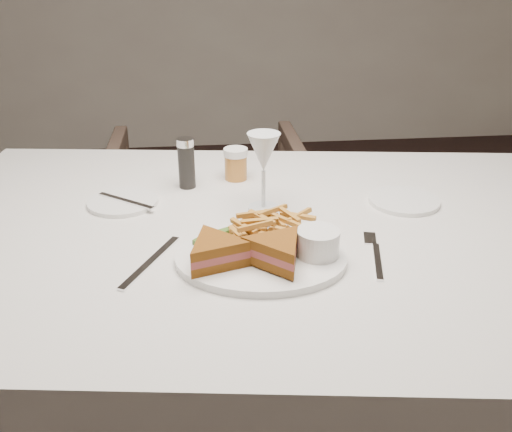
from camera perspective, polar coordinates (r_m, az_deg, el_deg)
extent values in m
plane|color=black|center=(1.89, -5.70, -17.50)|extent=(5.00, 5.00, 0.00)
cube|color=silver|center=(1.40, -0.22, -14.97)|extent=(1.59, 1.17, 0.75)
imported|color=#46342B|center=(2.11, -4.75, -0.48)|extent=(0.71, 0.66, 0.73)
ellipsoid|color=white|center=(1.06, 0.48, -4.28)|extent=(0.35, 0.29, 0.01)
cube|color=silver|center=(1.08, -10.49, -4.53)|extent=(0.10, 0.19, 0.00)
cylinder|color=white|center=(1.34, -13.17, 1.39)|extent=(0.16, 0.16, 0.01)
cylinder|color=white|center=(1.35, 14.57, 1.48)|extent=(0.16, 0.16, 0.01)
cylinder|color=black|center=(1.38, -6.97, 5.26)|extent=(0.04, 0.04, 0.12)
cylinder|color=#B16E2A|center=(1.43, -2.03, 5.23)|extent=(0.06, 0.06, 0.08)
cube|color=#426523|center=(1.13, -3.77, -1.77)|extent=(0.06, 0.04, 0.01)
cube|color=#426523|center=(1.11, -5.14, -2.23)|extent=(0.05, 0.05, 0.01)
cylinder|color=white|center=(1.06, 6.20, -2.67)|extent=(0.08, 0.08, 0.05)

